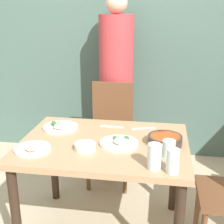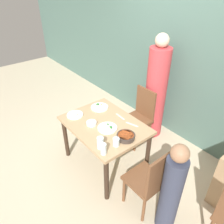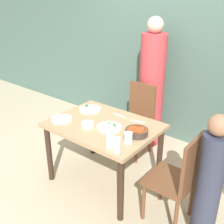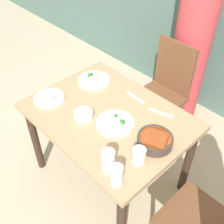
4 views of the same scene
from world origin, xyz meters
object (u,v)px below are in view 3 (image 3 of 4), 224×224
(glass_water_tall, at_px, (110,140))
(bowl_curry, at_px, (137,132))
(chair_adult_spot, at_px, (137,117))
(chair_child_spot, at_px, (178,177))
(person_child, at_px, (209,183))
(plate_rice_adult, at_px, (90,109))
(person_adult, at_px, (152,88))

(glass_water_tall, bearing_deg, bowl_curry, 79.95)
(chair_adult_spot, relative_size, chair_child_spot, 1.00)
(chair_adult_spot, height_order, glass_water_tall, chair_adult_spot)
(person_child, relative_size, glass_water_tall, 8.13)
(chair_child_spot, distance_m, bowl_curry, 0.57)
(chair_child_spot, relative_size, person_child, 0.78)
(glass_water_tall, bearing_deg, person_child, 17.59)
(glass_water_tall, bearing_deg, chair_adult_spot, 111.29)
(glass_water_tall, bearing_deg, plate_rice_adult, 144.74)
(chair_child_spot, distance_m, person_child, 0.28)
(chair_child_spot, height_order, bowl_curry, chair_child_spot)
(person_child, bearing_deg, bowl_curry, 174.56)
(plate_rice_adult, bearing_deg, person_child, -8.62)
(bowl_curry, bearing_deg, plate_rice_adult, 168.22)
(chair_child_spot, distance_m, glass_water_tall, 0.69)
(plate_rice_adult, relative_size, glass_water_tall, 1.76)
(person_child, relative_size, plate_rice_adult, 4.63)
(bowl_curry, xyz_separation_m, plate_rice_adult, (-0.76, 0.16, -0.02))
(plate_rice_adult, xyz_separation_m, glass_water_tall, (0.70, -0.50, 0.06))
(chair_adult_spot, bearing_deg, bowl_curry, -57.04)
(chair_adult_spot, xyz_separation_m, person_child, (1.25, -0.81, 0.07))
(bowl_curry, height_order, glass_water_tall, glass_water_tall)
(chair_adult_spot, relative_size, person_adult, 0.54)
(person_child, distance_m, bowl_curry, 0.80)
(chair_child_spot, xyz_separation_m, person_child, (0.27, -0.00, 0.07))
(bowl_curry, bearing_deg, chair_child_spot, -8.40)
(person_child, xyz_separation_m, bowl_curry, (-0.77, 0.07, 0.19))
(person_adult, relative_size, glass_water_tall, 11.79)
(chair_adult_spot, distance_m, bowl_curry, 0.92)
(chair_child_spot, xyz_separation_m, glass_water_tall, (-0.56, -0.26, 0.30))
(bowl_curry, height_order, plate_rice_adult, bowl_curry)
(chair_adult_spot, height_order, person_adult, person_adult)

